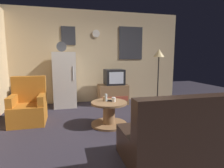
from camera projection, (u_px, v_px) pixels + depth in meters
ground_plane at (121, 130)px, 3.47m from camera, size 12.00×12.00×0.00m
wall_with_art at (98, 57)px, 5.63m from camera, size 5.20×0.12×2.73m
fridge at (65, 80)px, 5.06m from camera, size 0.60×0.62×1.77m
tv_stand at (113, 94)px, 5.39m from camera, size 0.84×0.53×0.57m
crt_tv at (114, 77)px, 5.32m from camera, size 0.54×0.51×0.44m
standing_lamp at (159, 57)px, 5.26m from camera, size 0.32×0.32×1.59m
coffee_table at (109, 113)px, 3.70m from camera, size 0.72×0.72×0.48m
wine_glass at (106, 98)px, 3.71m from camera, size 0.05×0.05×0.15m
mug_ceramic_white at (114, 100)px, 3.67m from camera, size 0.08×0.08×0.09m
mug_ceramic_tan at (105, 99)px, 3.73m from camera, size 0.08×0.08×0.09m
remote_control at (111, 101)px, 3.73m from camera, size 0.16×0.10×0.02m
armchair at (29, 107)px, 3.84m from camera, size 0.68×0.68×0.96m
couch at (187, 137)px, 2.44m from camera, size 1.70×0.80×0.92m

